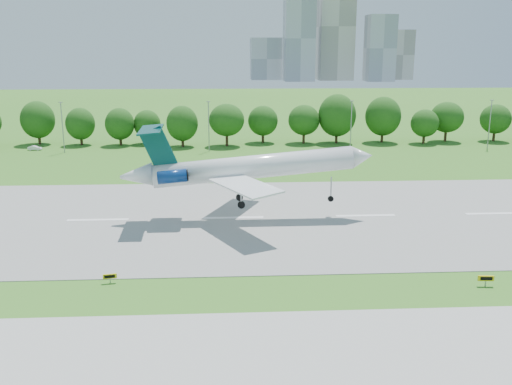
# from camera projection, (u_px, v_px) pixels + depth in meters

# --- Properties ---
(ground) EXTENTS (600.00, 600.00, 0.00)m
(ground) POSITION_uv_depth(u_px,v_px,m) (47.00, 290.00, 59.86)
(ground) COLOR #326C1C
(ground) RESTS_ON ground
(runway) EXTENTS (400.00, 45.00, 0.08)m
(runway) POSITION_uv_depth(u_px,v_px,m) (98.00, 220.00, 84.03)
(runway) COLOR gray
(runway) RESTS_ON ground
(tree_line) EXTENTS (288.40, 8.40, 10.40)m
(tree_line) POSITION_uv_depth(u_px,v_px,m) (152.00, 121.00, 147.33)
(tree_line) COLOR #382314
(tree_line) RESTS_ON ground
(light_poles) EXTENTS (175.90, 0.25, 12.19)m
(light_poles) POSITION_uv_depth(u_px,v_px,m) (136.00, 126.00, 137.49)
(light_poles) COLOR gray
(light_poles) RESTS_ON ground
(skyline) EXTENTS (127.00, 52.00, 80.00)m
(skyline) POSITION_uv_depth(u_px,v_px,m) (330.00, 40.00, 435.54)
(skyline) COLOR #B2B2B7
(skyline) RESTS_ON ground
(airliner) EXTENTS (37.32, 27.12, 11.92)m
(airliner) POSITION_uv_depth(u_px,v_px,m) (241.00, 167.00, 83.18)
(airliner) COLOR white
(airliner) RESTS_ON ground
(taxi_sign_centre) EXTENTS (1.49, 0.42, 1.04)m
(taxi_sign_centre) POSITION_uv_depth(u_px,v_px,m) (110.00, 276.00, 61.50)
(taxi_sign_centre) COLOR gray
(taxi_sign_centre) RESTS_ON ground
(taxi_sign_right) EXTENTS (1.71, 0.36, 1.19)m
(taxi_sign_right) POSITION_uv_depth(u_px,v_px,m) (486.00, 278.00, 60.68)
(taxi_sign_right) COLOR gray
(taxi_sign_right) RESTS_ON ground
(service_vehicle_a) EXTENTS (3.38, 1.37, 1.09)m
(service_vehicle_a) POSITION_uv_depth(u_px,v_px,m) (35.00, 148.00, 141.26)
(service_vehicle_a) COLOR white
(service_vehicle_a) RESTS_ON ground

